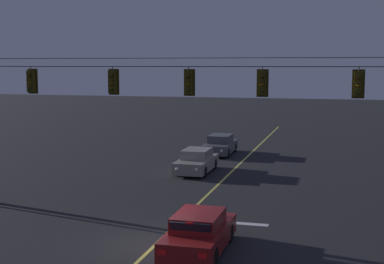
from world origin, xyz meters
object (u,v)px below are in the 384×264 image
traffic_light_right_inner (262,83)px  car_waiting_near_lane (199,233)px  traffic_light_leftmost (31,81)px  traffic_light_centre (188,82)px  car_oncoming_lead (196,162)px  car_oncoming_trailing (220,145)px  traffic_light_left_inner (112,82)px  traffic_light_rightmost (358,84)px

traffic_light_right_inner → car_waiting_near_lane: (-1.49, -4.36, -5.02)m
traffic_light_leftmost → traffic_light_right_inner: (10.36, 0.00, 0.00)m
traffic_light_centre → car_oncoming_lead: size_ratio=0.28×
car_oncoming_trailing → traffic_light_leftmost: bearing=-107.0°
traffic_light_left_inner → car_oncoming_trailing: 17.52m
traffic_light_left_inner → car_waiting_near_lane: size_ratio=0.28×
traffic_light_right_inner → car_oncoming_lead: bearing=118.4°
car_waiting_near_lane → car_oncoming_lead: 14.43m
traffic_light_right_inner → car_oncoming_trailing: bearing=107.4°
car_waiting_near_lane → car_oncoming_lead: same height
traffic_light_right_inner → car_waiting_near_lane: bearing=-108.9°
traffic_light_left_inner → traffic_light_rightmost: same height
car_oncoming_lead → car_oncoming_trailing: 7.16m
traffic_light_leftmost → traffic_light_right_inner: bearing=0.0°
traffic_light_leftmost → traffic_light_centre: same height
traffic_light_leftmost → traffic_light_rightmost: bearing=0.0°
traffic_light_left_inner → car_oncoming_lead: traffic_light_left_inner is taller
traffic_light_leftmost → car_waiting_near_lane: (8.87, -4.36, -5.02)m
traffic_light_right_inner → traffic_light_rightmost: same height
traffic_light_right_inner → car_waiting_near_lane: traffic_light_right_inner is taller
car_oncoming_trailing → traffic_light_centre: bearing=-82.5°
traffic_light_centre → car_waiting_near_lane: bearing=-70.3°
traffic_light_left_inner → car_waiting_near_lane: (4.95, -4.36, -5.02)m
car_waiting_near_lane → car_oncoming_lead: size_ratio=0.98×
traffic_light_rightmost → car_oncoming_lead: (-8.89, 9.59, -5.02)m
traffic_light_left_inner → car_waiting_near_lane: traffic_light_left_inner is taller
traffic_light_leftmost → car_oncoming_lead: (5.18, 9.59, -5.02)m
traffic_light_centre → car_oncoming_lead: 11.03m
traffic_light_rightmost → car_oncoming_lead: traffic_light_rightmost is taller
traffic_light_left_inner → car_oncoming_lead: bearing=82.5°
car_waiting_near_lane → traffic_light_rightmost: bearing=40.0°
car_oncoming_lead → car_oncoming_trailing: size_ratio=1.00×
traffic_light_left_inner → car_oncoming_lead: 10.89m
traffic_light_rightmost → traffic_light_left_inner: bearing=180.0°
traffic_light_leftmost → car_waiting_near_lane: size_ratio=0.28×
traffic_light_leftmost → traffic_light_right_inner: same height
traffic_light_centre → car_oncoming_lead: traffic_light_centre is taller
traffic_light_right_inner → car_oncoming_trailing: traffic_light_right_inner is taller
car_waiting_near_lane → car_oncoming_trailing: size_ratio=0.98×
traffic_light_rightmost → car_oncoming_lead: bearing=132.8°
traffic_light_leftmost → traffic_light_left_inner: size_ratio=1.00×
traffic_light_leftmost → traffic_light_centre: 7.30m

